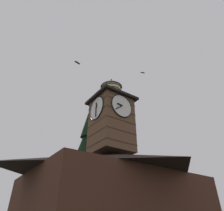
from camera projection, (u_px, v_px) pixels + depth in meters
building_main at (111, 198)px, 16.27m from camera, size 13.68×11.27×7.39m
clock_tower at (111, 118)px, 19.98m from camera, size 4.07×4.07×8.53m
pine_tree_behind at (84, 180)px, 22.62m from camera, size 4.99×4.99×14.76m
moon at (67, 164)px, 59.64m from camera, size 1.42×1.42×1.42m
flying_bird_high at (143, 73)px, 24.07m from camera, size 0.51×0.31×0.10m
flying_bird_low at (77, 63)px, 23.68m from camera, size 0.72×0.32×0.16m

